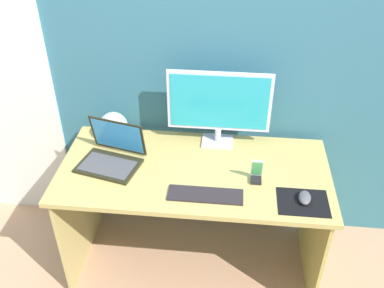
{
  "coord_description": "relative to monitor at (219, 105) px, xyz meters",
  "views": [
    {
      "loc": [
        0.18,
        -1.82,
        2.19
      ],
      "look_at": [
        -0.01,
        -0.02,
        0.91
      ],
      "focal_mm": 40.55,
      "sensor_mm": 36.0,
      "label": 1
    }
  ],
  "objects": [
    {
      "name": "monitor",
      "position": [
        0.0,
        0.0,
        0.0
      ],
      "size": [
        0.58,
        0.14,
        0.45
      ],
      "color": "silver",
      "rests_on": "desk"
    },
    {
      "name": "phone_in_dock",
      "position": [
        0.22,
        -0.33,
        -0.2
      ],
      "size": [
        0.06,
        0.06,
        0.14
      ],
      "color": "black",
      "rests_on": "desk"
    },
    {
      "name": "mousepad",
      "position": [
        0.45,
        -0.47,
        -0.25
      ],
      "size": [
        0.25,
        0.2,
        0.0
      ],
      "primitive_type": "cube",
      "color": "black",
      "rests_on": "desk"
    },
    {
      "name": "desk",
      "position": [
        -0.11,
        -0.27,
        -0.4
      ],
      "size": [
        1.46,
        0.7,
        0.73
      ],
      "color": "tan",
      "rests_on": "ground_plane"
    },
    {
      "name": "fishbowl",
      "position": [
        -0.61,
        -0.02,
        -0.17
      ],
      "size": [
        0.17,
        0.17,
        0.17
      ],
      "primitive_type": "sphere",
      "color": "silver",
      "rests_on": "desk"
    },
    {
      "name": "laptop",
      "position": [
        -0.56,
        -0.25,
        -0.2
      ],
      "size": [
        0.37,
        0.33,
        0.23
      ],
      "color": "black",
      "rests_on": "desk"
    },
    {
      "name": "ground_plane",
      "position": [
        -0.11,
        -0.27,
        -0.98
      ],
      "size": [
        8.0,
        8.0,
        0.0
      ],
      "primitive_type": "plane",
      "color": "tan"
    },
    {
      "name": "keyboard_external",
      "position": [
        -0.03,
        -0.47,
        -0.25
      ],
      "size": [
        0.38,
        0.12,
        0.01
      ],
      "primitive_type": "cube",
      "rotation": [
        0.0,
        0.0,
        0.0
      ],
      "color": "#282125",
      "rests_on": "desk"
    },
    {
      "name": "wall_back",
      "position": [
        -0.11,
        0.15,
        0.27
      ],
      "size": [
        6.0,
        0.04,
        2.5
      ],
      "primitive_type": "cube",
      "color": "#32687E",
      "rests_on": "ground_plane"
    },
    {
      "name": "mouse",
      "position": [
        0.45,
        -0.46,
        -0.23
      ],
      "size": [
        0.07,
        0.11,
        0.04
      ],
      "primitive_type": "ellipsoid",
      "rotation": [
        0.0,
        0.0,
        -0.12
      ],
      "color": "#525156",
      "rests_on": "mousepad"
    }
  ]
}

